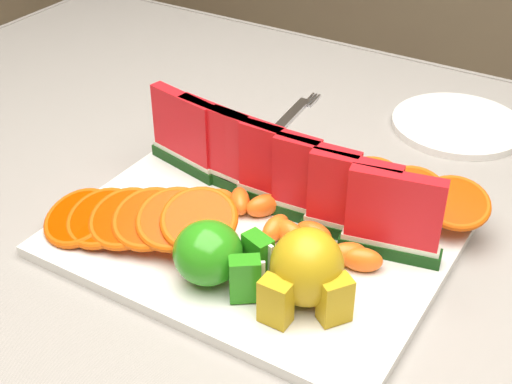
% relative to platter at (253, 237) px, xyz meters
% --- Properties ---
extents(table, '(1.40, 0.90, 0.75)m').
position_rel_platter_xyz_m(table, '(0.04, 0.04, -0.11)').
color(table, '#492D1A').
rests_on(table, ground).
extents(tablecloth, '(1.53, 1.03, 0.20)m').
position_rel_platter_xyz_m(tablecloth, '(0.04, 0.04, -0.05)').
color(tablecloth, gray).
rests_on(tablecloth, table).
extents(platter, '(0.40, 0.30, 0.01)m').
position_rel_platter_xyz_m(platter, '(0.00, 0.00, 0.00)').
color(platter, silver).
rests_on(platter, tablecloth).
extents(apple_cluster, '(0.10, 0.08, 0.06)m').
position_rel_platter_xyz_m(apple_cluster, '(0.01, -0.08, 0.04)').
color(apple_cluster, '#2C8512').
rests_on(apple_cluster, platter).
extents(pear_cluster, '(0.10, 0.09, 0.08)m').
position_rel_platter_xyz_m(pear_cluster, '(0.10, -0.07, 0.04)').
color(pear_cluster, '#B98E16').
rests_on(pear_cluster, platter).
extents(side_plate, '(0.20, 0.20, 0.01)m').
position_rel_platter_xyz_m(side_plate, '(0.11, 0.36, -0.00)').
color(side_plate, silver).
rests_on(side_plate, tablecloth).
extents(fork, '(0.03, 0.20, 0.00)m').
position_rel_platter_xyz_m(fork, '(-0.10, 0.25, -0.00)').
color(fork, silver).
rests_on(fork, tablecloth).
extents(watermelon_row, '(0.39, 0.07, 0.10)m').
position_rel_platter_xyz_m(watermelon_row, '(-0.00, 0.06, 0.05)').
color(watermelon_row, '#0E380A').
rests_on(watermelon_row, platter).
extents(orange_fan_front, '(0.23, 0.14, 0.06)m').
position_rel_platter_xyz_m(orange_fan_front, '(-0.10, -0.07, 0.03)').
color(orange_fan_front, '#DA570B').
rests_on(orange_fan_front, platter).
extents(orange_fan_back, '(0.38, 0.10, 0.05)m').
position_rel_platter_xyz_m(orange_fan_back, '(0.03, 0.12, 0.03)').
color(orange_fan_back, '#DA570B').
rests_on(orange_fan_back, platter).
extents(tangerine_segments, '(0.24, 0.08, 0.03)m').
position_rel_platter_xyz_m(tangerine_segments, '(0.03, 0.01, 0.02)').
color(tangerine_segments, '#DC6D01').
rests_on(tangerine_segments, platter).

